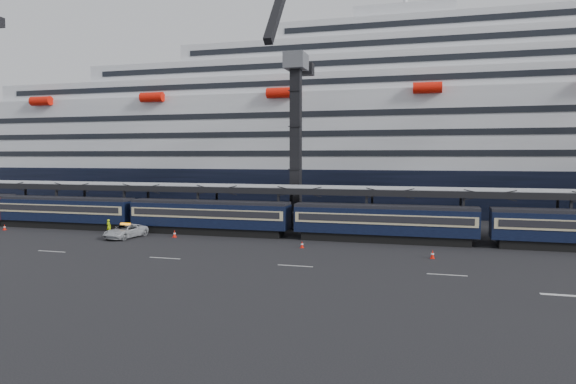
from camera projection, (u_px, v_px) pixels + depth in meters
The scene contains 11 objects.
ground at pixel (471, 266), 42.47m from camera, with size 260.00×260.00×0.00m, color black.
train at pixel (417, 222), 53.17m from camera, with size 133.05×3.00×4.05m.
canopy at pixel (462, 191), 55.55m from camera, with size 130.00×6.25×5.53m.
cruise_ship at pixel (445, 137), 86.09m from camera, with size 214.09×28.84×34.00m.
crane_dark_near at pixel (295, 133), 64.86m from camera, with size 4.50×17.75×35.08m.
pickup_truck at pixel (125, 231), 56.88m from camera, with size 2.49×5.40×1.50m, color #AFB1B6.
worker at pixel (109, 227), 59.68m from camera, with size 0.63×0.42×1.74m, color #B5D80B.
traffic_cone_a at pixel (4, 227), 62.95m from camera, with size 0.37×0.37×0.73m.
traffic_cone_b at pixel (174, 234), 57.33m from camera, with size 0.41×0.41×0.82m.
traffic_cone_c at pixel (302, 244), 50.72m from camera, with size 0.35×0.35×0.71m.
traffic_cone_d at pixel (432, 254), 45.41m from camera, with size 0.40×0.40×0.79m.
Camera 1 is at (-3.34, -44.47, 9.06)m, focal length 32.00 mm.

